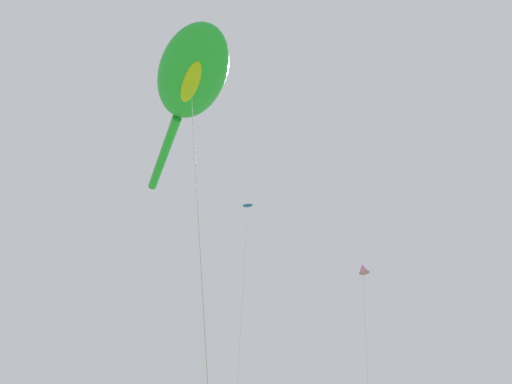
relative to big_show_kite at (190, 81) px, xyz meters
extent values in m
ellipsoid|color=green|center=(-0.12, -0.30, 0.04)|extent=(4.67, 5.91, 1.35)
cylinder|color=green|center=(1.86, 4.81, -0.17)|extent=(2.53, 5.56, 0.49)
ellipsoid|color=yellow|center=(-0.12, -0.30, -0.57)|extent=(1.49, 2.39, 0.49)
cylinder|color=#B2B2B7|center=(1.55, -0.15, -8.78)|extent=(3.35, 0.32, 16.28)
cone|color=pink|center=(20.37, 3.67, -0.54)|extent=(1.22, 1.21, 0.83)
cylinder|color=#B2B2B7|center=(18.30, 3.79, -8.73)|extent=(4.14, 0.25, 16.38)
ellipsoid|color=blue|center=(12.43, 8.98, 4.36)|extent=(0.97, 1.04, 0.32)
cylinder|color=#B2B2B7|center=(11.05, 7.97, -6.28)|extent=(2.79, 2.05, 21.29)
camera|label=1|loc=(-4.99, -9.18, -14.93)|focal=26.19mm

